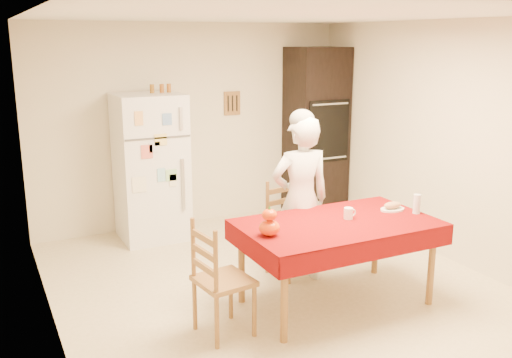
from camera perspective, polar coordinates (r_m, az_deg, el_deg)
floor at (r=5.56m, az=2.03°, el=-10.62°), size 4.50×4.50×0.00m
room_shell at (r=5.11m, az=2.17°, el=6.18°), size 4.02×4.52×2.51m
refrigerator at (r=6.73m, az=-10.48°, el=1.15°), size 0.75×0.74×1.70m
oven_cabinet at (r=7.64m, az=6.02°, el=4.74°), size 0.70×0.62×2.20m
dining_table at (r=5.02m, az=8.14°, el=-5.01°), size 1.70×1.00×0.76m
chair_far at (r=5.70m, az=3.23°, el=-4.53°), size 0.49×0.47×0.95m
chair_left at (r=4.51m, az=-3.96°, el=-9.62°), size 0.45×0.47×0.95m
seated_woman at (r=5.44m, az=4.47°, el=-2.13°), size 0.63×0.46×1.62m
coffee_mug at (r=5.08m, az=9.22°, el=-3.41°), size 0.08×0.08×0.10m
pumpkin_lower at (r=4.59m, az=1.35°, el=-4.90°), size 0.17×0.17×0.13m
pumpkin_upper at (r=4.56m, az=1.36°, el=-3.58°), size 0.12×0.12×0.09m
wine_glass at (r=5.36m, az=15.78°, el=-2.41°), size 0.07×0.07×0.18m
bread_plate at (r=5.42m, az=13.47°, el=-2.97°), size 0.24×0.24×0.02m
bread_loaf at (r=5.40m, az=13.50°, el=-2.56°), size 0.18×0.10×0.06m
spice_jar_left at (r=6.66m, az=-10.36°, el=8.87°), size 0.05×0.05×0.10m
spice_jar_mid at (r=6.69m, az=-9.41°, el=8.94°), size 0.05×0.05×0.10m
spice_jar_right at (r=6.72m, az=-8.71°, el=8.98°), size 0.05×0.05×0.10m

